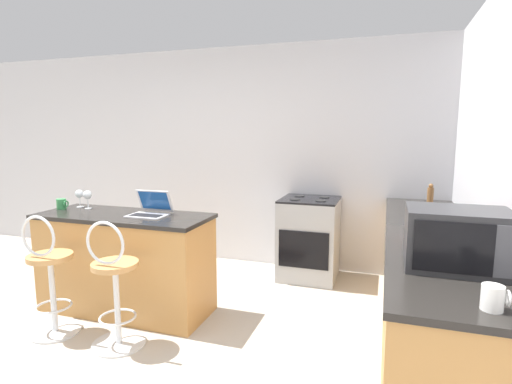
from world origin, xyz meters
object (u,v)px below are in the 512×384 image
mug_blue (413,218)px  mug_green (62,204)px  bar_stool_far (115,288)px  microwave (457,239)px  mug_white (493,298)px  bar_stool_near (50,279)px  toaster (436,232)px  stove_range (309,238)px  wine_glass_short (79,194)px  laptop (151,209)px  wine_glass_tall (88,195)px  pepper_mill (430,200)px

mug_blue → mug_green: 3.11m
bar_stool_far → microwave: (2.25, -0.09, 0.59)m
microwave → mug_white: size_ratio=4.89×
mug_green → mug_blue: bearing=7.1°
bar_stool_near → mug_green: (-0.39, 0.57, 0.48)m
bar_stool_near → toaster: (2.81, 0.38, 0.51)m
bar_stool_near → mug_blue: bearing=19.5°
stove_range → wine_glass_short: size_ratio=5.30×
stove_range → mug_green: size_ratio=8.57×
stove_range → mug_blue: bearing=-43.1°
bar_stool_near → mug_green: bearing=124.3°
wine_glass_short → microwave: bearing=-14.0°
laptop → mug_blue: size_ratio=3.10×
wine_glass_tall → mug_green: size_ratio=1.65×
bar_stool_near → microwave: bearing=-1.7°
wine_glass_tall → mug_white: 3.34m
pepper_mill → mug_green: (-3.24, -0.77, -0.08)m
bar_stool_near → microwave: size_ratio=1.92×
toaster → wine_glass_short: 3.12m
laptop → wine_glass_tall: (-0.72, 0.06, 0.07)m
mug_blue → bar_stool_far: bearing=-155.5°
wine_glass_tall → mug_green: wine_glass_tall is taller
wine_glass_short → mug_blue: size_ratio=1.62×
mug_blue → microwave: bearing=-81.4°
wine_glass_tall → mug_blue: 2.88m
toaster → mug_green: toaster is taller
mug_blue → bar_stool_near: bearing=-160.5°
microwave → stove_range: bearing=120.2°
wine_glass_tall → laptop: bearing=-5.1°
mug_white → bar_stool_near: bearing=168.5°
microwave → toaster: (-0.05, 0.47, -0.08)m
stove_range → mug_green: bearing=-148.0°
stove_range → mug_green: mug_green is taller
stove_range → pepper_mill: pepper_mill is taller
bar_stool_near → pepper_mill: 3.20m
wine_glass_tall → mug_white: bearing=-22.1°
mug_white → bar_stool_far: bearing=165.6°
bar_stool_far → mug_white: size_ratio=9.40×
mug_white → pepper_mill: size_ratio=0.38×
laptop → stove_range: (1.16, 1.28, -0.50)m
mug_green → laptop: bearing=1.7°
stove_range → pepper_mill: (1.15, -0.54, 0.58)m
wine_glass_short → mug_blue: bearing=4.8°
bar_stool_far → toaster: size_ratio=3.15×
bar_stool_near → bar_stool_far: bearing=0.0°
bar_stool_near → laptop: size_ratio=3.03×
pepper_mill → bar_stool_far: bearing=-149.2°
pepper_mill → mug_green: pepper_mill is taller
toaster → wine_glass_tall: size_ratio=1.81×
wine_glass_tall → mug_green: (-0.22, -0.09, -0.08)m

